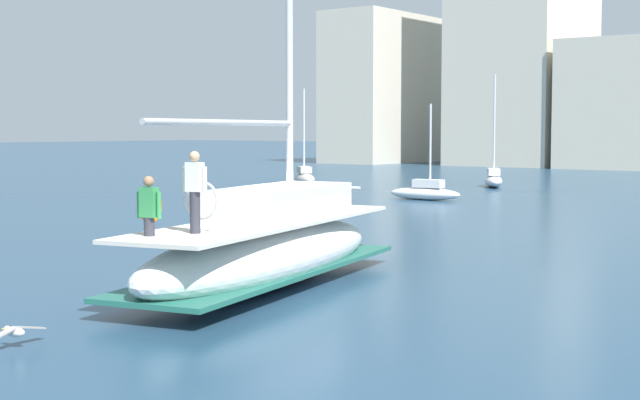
% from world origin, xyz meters
% --- Properties ---
extents(ground_plane, '(400.00, 400.00, 0.00)m').
position_xyz_m(ground_plane, '(0.00, 0.00, 0.00)').
color(ground_plane, navy).
extents(main_sailboat, '(4.36, 9.89, 13.11)m').
position_xyz_m(main_sailboat, '(0.91, -1.43, 0.91)').
color(main_sailboat, white).
rests_on(main_sailboat, ground).
extents(moored_sloop_near, '(4.10, 4.03, 5.99)m').
position_xyz_m(moored_sloop_near, '(-21.37, 28.97, 0.50)').
color(moored_sloop_near, '#B7B2A8').
rests_on(moored_sloop_near, ground).
extents(moored_catamaran, '(3.14, 4.39, 6.71)m').
position_xyz_m(moored_catamaran, '(-11.10, 34.25, 0.50)').
color(moored_catamaran, silver).
rests_on(moored_catamaran, ground).
extents(moored_cutter_left, '(3.84, 1.06, 4.70)m').
position_xyz_m(moored_cutter_left, '(-9.08, 22.68, 0.42)').
color(moored_cutter_left, white).
rests_on(moored_cutter_left, ground).
extents(seagull, '(0.48, 1.19, 0.17)m').
position_xyz_m(seagull, '(1.41, -8.28, 0.26)').
color(seagull, silver).
rests_on(seagull, ground).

